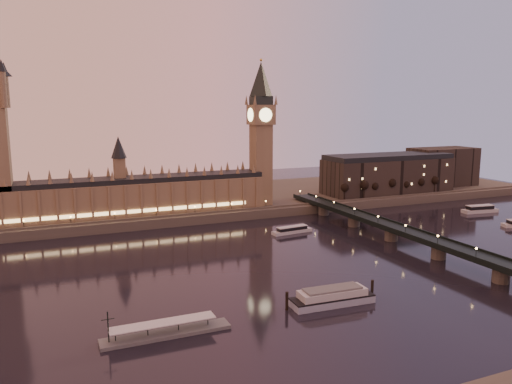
# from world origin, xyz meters

# --- Properties ---
(ground) EXTENTS (700.00, 700.00, 0.00)m
(ground) POSITION_xyz_m (0.00, 0.00, 0.00)
(ground) COLOR black
(ground) RESTS_ON ground
(far_embankment) EXTENTS (560.00, 130.00, 6.00)m
(far_embankment) POSITION_xyz_m (30.00, 165.00, 3.00)
(far_embankment) COLOR #423D35
(far_embankment) RESTS_ON ground
(palace_of_westminster) EXTENTS (180.00, 26.62, 52.00)m
(palace_of_westminster) POSITION_xyz_m (-40.12, 120.99, 21.71)
(palace_of_westminster) COLOR brown
(palace_of_westminster) RESTS_ON ground
(big_ben) EXTENTS (17.68, 17.68, 104.00)m
(big_ben) POSITION_xyz_m (53.99, 120.99, 63.95)
(big_ben) COLOR brown
(big_ben) RESTS_ON ground
(westminster_bridge) EXTENTS (13.20, 260.00, 15.30)m
(westminster_bridge) POSITION_xyz_m (91.61, 0.00, 5.52)
(westminster_bridge) COLOR black
(westminster_bridge) RESTS_ON ground
(city_block) EXTENTS (155.00, 45.00, 34.00)m
(city_block) POSITION_xyz_m (194.94, 130.93, 22.24)
(city_block) COLOR black
(city_block) RESTS_ON ground
(bare_tree_0) EXTENTS (6.00, 6.00, 12.19)m
(bare_tree_0) POSITION_xyz_m (119.46, 109.00, 15.10)
(bare_tree_0) COLOR black
(bare_tree_0) RESTS_ON ground
(bare_tree_1) EXTENTS (6.00, 6.00, 12.19)m
(bare_tree_1) POSITION_xyz_m (133.62, 109.00, 15.10)
(bare_tree_1) COLOR black
(bare_tree_1) RESTS_ON ground
(bare_tree_2) EXTENTS (6.00, 6.00, 12.19)m
(bare_tree_2) POSITION_xyz_m (147.78, 109.00, 15.10)
(bare_tree_2) COLOR black
(bare_tree_2) RESTS_ON ground
(bare_tree_3) EXTENTS (6.00, 6.00, 12.19)m
(bare_tree_3) POSITION_xyz_m (161.95, 109.00, 15.10)
(bare_tree_3) COLOR black
(bare_tree_3) RESTS_ON ground
(bare_tree_4) EXTENTS (6.00, 6.00, 12.19)m
(bare_tree_4) POSITION_xyz_m (176.11, 109.00, 15.10)
(bare_tree_4) COLOR black
(bare_tree_4) RESTS_ON ground
(bare_tree_5) EXTENTS (6.00, 6.00, 12.19)m
(bare_tree_5) POSITION_xyz_m (190.27, 109.00, 15.10)
(bare_tree_5) COLOR black
(bare_tree_5) RESTS_ON ground
(bare_tree_6) EXTENTS (6.00, 6.00, 12.19)m
(bare_tree_6) POSITION_xyz_m (204.43, 109.00, 15.10)
(bare_tree_6) COLOR black
(bare_tree_6) RESTS_ON ground
(cruise_boat_a) EXTENTS (26.94, 8.48, 4.24)m
(cruise_boat_a) POSITION_xyz_m (47.03, 57.11, 1.87)
(cruise_boat_a) COLOR silver
(cruise_boat_a) RESTS_ON ground
(cruise_boat_c) EXTENTS (27.88, 10.90, 5.43)m
(cruise_boat_c) POSITION_xyz_m (201.69, 56.84, 2.39)
(cruise_boat_c) COLOR silver
(cruise_boat_c) RESTS_ON ground
(moored_barge) EXTENTS (39.10, 11.07, 7.17)m
(moored_barge) POSITION_xyz_m (10.20, -49.00, 3.03)
(moored_barge) COLOR #929FBA
(moored_barge) RESTS_ON ground
(pontoon_pier) EXTENTS (44.11, 7.35, 11.76)m
(pontoon_pier) POSITION_xyz_m (-56.32, -50.42, 1.27)
(pontoon_pier) COLOR #595B5E
(pontoon_pier) RESTS_ON ground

